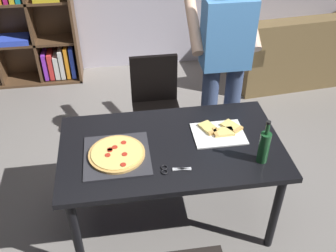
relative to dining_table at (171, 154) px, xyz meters
name	(u,v)px	position (x,y,z in m)	size (l,w,h in m)	color
ground_plane	(171,217)	(0.00, 0.00, -0.67)	(12.00, 12.00, 0.00)	gray
dining_table	(171,154)	(0.00, 0.00, 0.00)	(1.51, 0.86, 0.75)	black
chair_far_side	(156,100)	(0.00, 0.92, -0.16)	(0.42, 0.42, 0.90)	black
couch	(302,53)	(1.91, 1.99, -0.37)	(1.77, 1.00, 0.85)	brown
bookshelf	(7,1)	(-1.44, 2.38, 0.30)	(1.40, 0.35, 1.95)	#513823
person_serving_pizza	(224,59)	(0.53, 0.70, 0.33)	(0.55, 0.54, 1.75)	#38476B
pepperoni_pizza_on_tray	(117,154)	(-0.37, -0.06, 0.10)	(0.43, 0.43, 0.04)	#2D2D33
pizza_slices_on_towel	(220,132)	(0.36, 0.08, 0.09)	(0.36, 0.28, 0.03)	white
wine_bottle	(264,146)	(0.56, -0.24, 0.20)	(0.07, 0.07, 0.32)	#194723
kitchen_scissors	(171,169)	(-0.04, -0.24, 0.09)	(0.20, 0.09, 0.01)	silver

